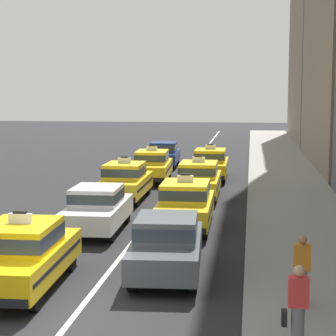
# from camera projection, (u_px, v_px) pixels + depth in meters

# --- Properties ---
(ground_plane) EXTENTS (160.00, 160.00, 0.00)m
(ground_plane) POSITION_uv_depth(u_px,v_px,m) (72.00, 319.00, 13.11)
(ground_plane) COLOR #232326
(lane_stripe_left_right) EXTENTS (0.14, 80.00, 0.01)m
(lane_stripe_left_right) POSITION_uv_depth(u_px,v_px,m) (180.00, 181.00, 32.77)
(lane_stripe_left_right) COLOR silver
(lane_stripe_left_right) RESTS_ON ground
(sidewalk_curb) EXTENTS (4.00, 90.00, 0.15)m
(sidewalk_curb) POSITION_uv_depth(u_px,v_px,m) (293.00, 199.00, 27.10)
(sidewalk_curb) COLOR gray
(sidewalk_curb) RESTS_ON ground
(taxi_left_nearest) EXTENTS (1.97, 4.62, 1.96)m
(taxi_left_nearest) POSITION_uv_depth(u_px,v_px,m) (23.00, 254.00, 15.00)
(taxi_left_nearest) COLOR black
(taxi_left_nearest) RESTS_ON ground
(sedan_left_second) EXTENTS (1.88, 4.35, 1.58)m
(sedan_left_second) POSITION_uv_depth(u_px,v_px,m) (97.00, 207.00, 21.05)
(sedan_left_second) COLOR black
(sedan_left_second) RESTS_ON ground
(taxi_left_third) EXTENTS (1.86, 4.58, 1.96)m
(taxi_left_third) POSITION_uv_depth(u_px,v_px,m) (125.00, 181.00, 27.08)
(taxi_left_third) COLOR black
(taxi_left_third) RESTS_ON ground
(taxi_left_fourth) EXTENTS (2.02, 4.64, 1.96)m
(taxi_left_fourth) POSITION_uv_depth(u_px,v_px,m) (152.00, 165.00, 32.58)
(taxi_left_fourth) COLOR black
(taxi_left_fourth) RESTS_ON ground
(sedan_left_fifth) EXTENTS (1.93, 4.37, 1.58)m
(sedan_left_fifth) POSITION_uv_depth(u_px,v_px,m) (164.00, 154.00, 38.75)
(sedan_left_fifth) COLOR black
(sedan_left_fifth) RESTS_ON ground
(sedan_right_nearest) EXTENTS (2.01, 4.40, 1.58)m
(sedan_right_nearest) POSITION_uv_depth(u_px,v_px,m) (167.00, 243.00, 16.14)
(sedan_right_nearest) COLOR black
(sedan_right_nearest) RESTS_ON ground
(taxi_right_second) EXTENTS (1.88, 4.59, 1.96)m
(taxi_right_second) POSITION_uv_depth(u_px,v_px,m) (186.00, 204.00, 21.57)
(taxi_right_second) COLOR black
(taxi_right_second) RESTS_ON ground
(taxi_right_third) EXTENTS (1.85, 4.57, 1.96)m
(taxi_right_third) POSITION_uv_depth(u_px,v_px,m) (199.00, 179.00, 27.42)
(taxi_right_third) COLOR black
(taxi_right_third) RESTS_ON ground
(taxi_right_fourth) EXTENTS (1.85, 4.57, 1.96)m
(taxi_right_fourth) POSITION_uv_depth(u_px,v_px,m) (210.00, 163.00, 33.34)
(taxi_right_fourth) COLOR black
(taxi_right_fourth) RESTS_ON ground
(pedestrian_near_crosswalk) EXTENTS (0.47, 0.24, 1.63)m
(pedestrian_near_crosswalk) POSITION_uv_depth(u_px,v_px,m) (297.00, 310.00, 10.94)
(pedestrian_near_crosswalk) COLOR slate
(pedestrian_near_crosswalk) RESTS_ON sidewalk_curb
(pedestrian_mid_block) EXTENTS (0.36, 0.24, 1.59)m
(pedestrian_mid_block) POSITION_uv_depth(u_px,v_px,m) (302.00, 270.00, 13.36)
(pedestrian_mid_block) COLOR slate
(pedestrian_mid_block) RESTS_ON sidewalk_curb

